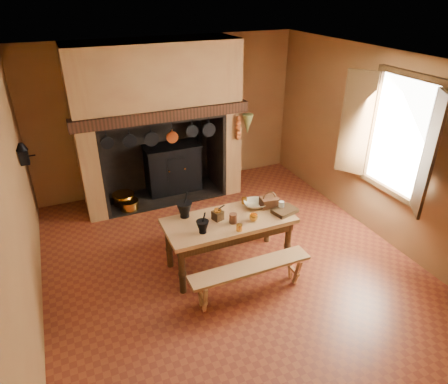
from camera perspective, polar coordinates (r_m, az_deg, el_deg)
name	(u,v)px	position (r m, az deg, el deg)	size (l,w,h in m)	color
floor	(227,261)	(5.91, 0.43, -9.79)	(5.50, 5.50, 0.00)	brown
ceiling	(228,62)	(4.75, 0.56, 18.02)	(5.50, 5.50, 0.00)	silver
back_wall	(168,116)	(7.61, -8.06, 10.71)	(5.00, 0.02, 2.80)	olive
wall_left	(15,214)	(4.85, -27.66, -2.76)	(0.02, 5.50, 2.80)	olive
wall_right	(378,146)	(6.52, 21.14, 6.13)	(0.02, 5.50, 2.80)	olive
wall_front	(378,321)	(3.29, 21.12, -16.79)	(5.00, 0.02, 2.80)	olive
chimney_breast	(156,102)	(7.01, -9.66, 12.63)	(2.95, 0.96, 2.80)	olive
iron_range	(173,167)	(7.64, -7.27, 3.50)	(1.12, 0.55, 1.60)	black
hearth_pans	(125,201)	(7.44, -14.02, -1.26)	(0.51, 0.62, 0.20)	gold
hanging_pans	(164,136)	(6.67, -8.58, 7.85)	(1.92, 0.29, 0.27)	black
onion_string	(238,128)	(7.10, 2.05, 9.12)	(0.12, 0.10, 0.46)	#B95722
herb_bunch	(248,124)	(7.16, 3.38, 9.67)	(0.20, 0.20, 0.35)	brown
window	(394,137)	(6.06, 23.10, 7.22)	(0.39, 1.75, 1.76)	white
wall_coffee_mill	(23,152)	(6.21, -26.81, 5.09)	(0.23, 0.16, 0.31)	black
work_table	(229,226)	(5.48, 0.70, -4.94)	(1.76, 0.78, 0.76)	tan
bench_front	(250,273)	(5.17, 3.77, -11.49)	(1.61, 0.28, 0.45)	tan
bench_back	(212,224)	(6.14, -1.69, -4.62)	(1.50, 0.26, 0.42)	tan
mortar_large	(184,209)	(5.43, -5.67, -2.43)	(0.22, 0.22, 0.37)	black
mortar_small	(203,226)	(5.10, -3.07, -4.89)	(0.17, 0.17, 0.28)	black
coffee_grinder	(218,215)	(5.37, -0.90, -3.25)	(0.19, 0.16, 0.20)	#372411
brass_mug_a	(239,228)	(5.16, 2.18, -5.11)	(0.08, 0.08, 0.09)	gold
brass_mug_b	(244,201)	(5.77, 2.93, -1.24)	(0.08, 0.08, 0.09)	gold
mixing_bowl	(255,204)	(5.71, 4.42, -1.72)	(0.32, 0.32, 0.08)	beige
stoneware_crock	(233,218)	(5.31, 1.31, -3.78)	(0.11, 0.11, 0.13)	#532F1E
glass_jar	(281,206)	(5.64, 8.18, -1.97)	(0.08, 0.08, 0.13)	beige
wicker_basket	(269,202)	(5.71, 6.47, -1.37)	(0.26, 0.20, 0.24)	#532E18
wooden_tray	(285,211)	(5.61, 8.66, -2.67)	(0.33, 0.24, 0.06)	#372411
brass_cup	(253,218)	(5.37, 4.24, -3.66)	(0.12, 0.12, 0.09)	gold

